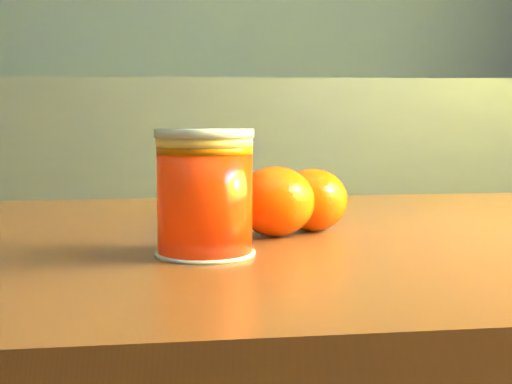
{
  "coord_description": "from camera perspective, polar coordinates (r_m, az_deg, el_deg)",
  "views": [
    {
      "loc": [
        0.66,
        -0.44,
        0.81
      ],
      "look_at": [
        0.69,
        0.16,
        0.75
      ],
      "focal_mm": 50.0,
      "sensor_mm": 36.0,
      "label": 1
    }
  ],
  "objects": [
    {
      "name": "orange_front",
      "position": [
        0.69,
        1.56,
        -0.75
      ],
      "size": [
        0.08,
        0.08,
        0.07
      ],
      "primitive_type": "ellipsoid",
      "rotation": [
        0.0,
        0.0,
        0.11
      ],
      "color": "#FF4C05",
      "rests_on": "table"
    },
    {
      "name": "juice_glass",
      "position": [
        0.59,
        -4.12,
        -0.1
      ],
      "size": [
        0.08,
        0.08,
        0.1
      ],
      "rotation": [
        0.0,
        0.0,
        0.11
      ],
      "color": "red",
      "rests_on": "table"
    },
    {
      "name": "orange_back",
      "position": [
        0.72,
        4.53,
        -0.63
      ],
      "size": [
        0.08,
        0.08,
        0.06
      ],
      "primitive_type": "ellipsoid",
      "rotation": [
        0.0,
        0.0,
        0.12
      ],
      "color": "#FF4C05",
      "rests_on": "table"
    },
    {
      "name": "table",
      "position": [
        0.73,
        5.66,
        -10.17
      ],
      "size": [
        0.99,
        0.73,
        0.7
      ],
      "rotation": [
        0.0,
        0.0,
        0.09
      ],
      "color": "brown",
      "rests_on": "ground"
    }
  ]
}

